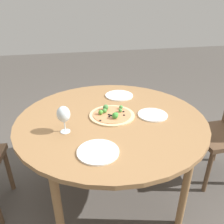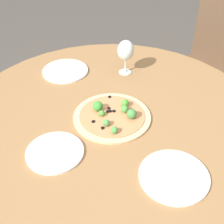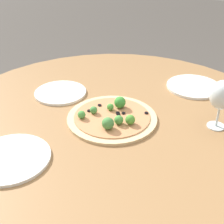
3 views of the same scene
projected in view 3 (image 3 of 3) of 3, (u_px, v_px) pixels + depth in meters
The scene contains 6 objects.
dining_table at pixel (115, 133), 1.14m from camera, with size 1.31×1.31×0.73m.
pizza at pixel (112, 117), 1.10m from camera, with size 0.32×0.32×0.06m.
wine_glass at pixel (222, 96), 1.01m from camera, with size 0.08×0.08×0.17m.
plate_near at pixel (10, 158), 0.92m from camera, with size 0.24×0.24×0.01m.
plate_far at pixel (60, 93), 1.28m from camera, with size 0.21×0.21×0.01m.
plate_side at pixel (194, 86), 1.33m from camera, with size 0.23×0.23×0.01m.
Camera 3 is at (0.81, 0.47, 1.32)m, focal length 50.00 mm.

